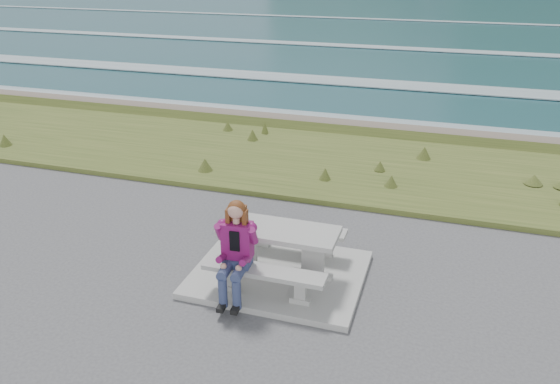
# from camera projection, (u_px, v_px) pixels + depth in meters

# --- Properties ---
(concrete_slab) EXTENTS (2.60, 2.10, 0.10)m
(concrete_slab) POSITION_uv_depth(u_px,v_px,m) (279.00, 274.00, 8.53)
(concrete_slab) COLOR #9D9E99
(concrete_slab) RESTS_ON ground
(picnic_table) EXTENTS (1.80, 0.75, 0.75)m
(picnic_table) POSITION_uv_depth(u_px,v_px,m) (279.00, 238.00, 8.27)
(picnic_table) COLOR #9D9E99
(picnic_table) RESTS_ON concrete_slab
(bench_landward) EXTENTS (1.80, 0.35, 0.45)m
(bench_landward) POSITION_uv_depth(u_px,v_px,m) (264.00, 275.00, 7.76)
(bench_landward) COLOR #9D9E99
(bench_landward) RESTS_ON concrete_slab
(bench_seaward) EXTENTS (1.80, 0.35, 0.45)m
(bench_seaward) POSITION_uv_depth(u_px,v_px,m) (292.00, 231.00, 8.98)
(bench_seaward) COLOR #9D9E99
(bench_seaward) RESTS_ON concrete_slab
(grass_verge) EXTENTS (160.00, 4.50, 0.22)m
(grass_verge) POSITION_uv_depth(u_px,v_px,m) (343.00, 167.00, 12.90)
(grass_verge) COLOR #3C4F1D
(grass_verge) RESTS_ON ground
(shore_drop) EXTENTS (160.00, 0.80, 2.20)m
(shore_drop) POSITION_uv_depth(u_px,v_px,m) (364.00, 131.00, 15.43)
(shore_drop) COLOR brown
(shore_drop) RESTS_ON ground
(ocean) EXTENTS (1600.00, 1600.00, 0.09)m
(ocean) POSITION_uv_depth(u_px,v_px,m) (413.00, 74.00, 31.12)
(ocean) COLOR #1F505A
(ocean) RESTS_ON ground
(seated_woman) EXTENTS (0.46, 0.75, 1.45)m
(seated_woman) POSITION_uv_depth(u_px,v_px,m) (235.00, 265.00, 7.67)
(seated_woman) COLOR navy
(seated_woman) RESTS_ON concrete_slab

